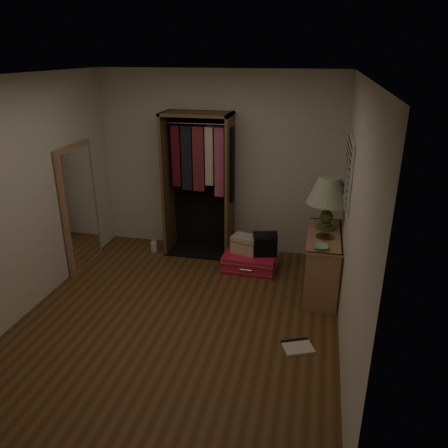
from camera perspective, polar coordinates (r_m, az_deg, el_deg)
The scene contains 13 objects.
ground at distance 5.08m, azimuth -5.77°, elevation -12.07°, with size 4.00×4.00×0.00m, color #533517.
room_walls at distance 4.44m, azimuth -5.39°, elevation 4.40°, with size 3.52×4.02×2.60m.
console_bookshelf at distance 5.59m, azimuth 12.72°, elevation -4.56°, with size 0.42×1.12×0.75m.
open_wardrobe at distance 6.19m, azimuth -2.95°, elevation 6.64°, with size 0.99×0.50×2.05m.
floor_mirror at distance 6.19m, azimuth -18.30°, elevation 2.09°, with size 0.06×0.80×1.70m.
pink_suitcase at distance 6.04m, azimuth 3.38°, elevation -4.92°, with size 0.75×0.55×0.22m.
train_case at distance 6.01m, azimuth 2.79°, elevation -2.61°, with size 0.40×0.33×0.26m.
black_bag at distance 5.93m, azimuth 5.34°, elevation -2.45°, with size 0.36×0.28×0.34m.
table_lamp at distance 5.42m, azimuth 13.51°, elevation 4.13°, with size 0.61×0.61×0.66m.
brass_tray at distance 5.32m, azimuth 13.07°, elevation -1.63°, with size 0.23×0.23×0.01m.
ceramic_bowl at distance 5.00m, azimuth 12.49°, elevation -2.98°, with size 0.17×0.17×0.04m, color #9BBA9B.
white_jug at distance 6.64m, azimuth -9.12°, elevation -2.91°, with size 0.14×0.14×0.18m.
floor_book at distance 4.68m, azimuth 9.52°, elevation -15.45°, with size 0.37×0.34×0.03m.
Camera 1 is at (1.40, -3.99, 2.82)m, focal length 35.00 mm.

